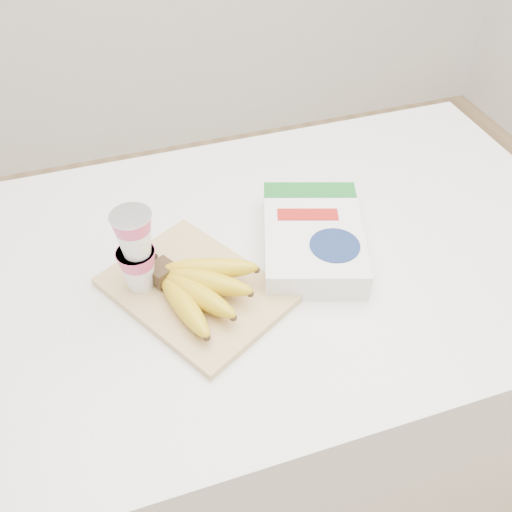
{
  "coord_description": "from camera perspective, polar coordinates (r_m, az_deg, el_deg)",
  "views": [
    {
      "loc": [
        -0.35,
        -0.81,
        1.81
      ],
      "look_at": [
        -0.09,
        -0.04,
        1.03
      ],
      "focal_mm": 40.0,
      "sensor_mm": 36.0,
      "label": 1
    }
  ],
  "objects": [
    {
      "name": "table",
      "position": [
        1.59,
        2.74,
        -12.43
      ],
      "size": [
        1.32,
        0.88,
        0.99
      ],
      "primitive_type": "cube",
      "color": "white",
      "rests_on": "ground"
    },
    {
      "name": "cereal_box",
      "position": [
        1.19,
        5.7,
        1.85
      ],
      "size": [
        0.28,
        0.34,
        0.07
      ],
      "rotation": [
        0.0,
        0.0,
        -0.32
      ],
      "color": "white",
      "rests_on": "table"
    },
    {
      "name": "yogurt_stack",
      "position": [
        1.06,
        -11.95,
        0.67
      ],
      "size": [
        0.08,
        0.08,
        0.18
      ],
      "color": "white",
      "rests_on": "cutting_board"
    },
    {
      "name": "cutting_board",
      "position": [
        1.11,
        -6.07,
        -3.41
      ],
      "size": [
        0.38,
        0.41,
        0.02
      ],
      "primitive_type": "cube",
      "rotation": [
        0.0,
        0.0,
        0.51
      ],
      "color": "tan",
      "rests_on": "table"
    },
    {
      "name": "bananas",
      "position": [
        1.07,
        -5.84,
        -3.05
      ],
      "size": [
        0.22,
        0.22,
        0.07
      ],
      "color": "#382816",
      "rests_on": "cutting_board"
    },
    {
      "name": "room",
      "position": [
        1.0,
        4.43,
        16.0
      ],
      "size": [
        4.0,
        4.0,
        4.0
      ],
      "color": "tan",
      "rests_on": "ground"
    }
  ]
}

